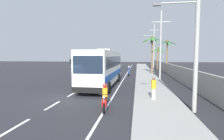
% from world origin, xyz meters
% --- Properties ---
extents(ground_plane, '(160.00, 160.00, 0.00)m').
position_xyz_m(ground_plane, '(0.00, 0.00, 0.00)').
color(ground_plane, '#28282D').
extents(sidewalk_kerb, '(3.20, 90.00, 0.14)m').
position_xyz_m(sidewalk_kerb, '(6.80, 10.00, 0.07)').
color(sidewalk_kerb, '#999993').
rests_on(sidewalk_kerb, ground).
extents(lane_markings, '(3.67, 71.82, 0.01)m').
position_xyz_m(lane_markings, '(2.09, 14.96, 0.00)').
color(lane_markings, white).
rests_on(lane_markings, ground).
extents(boundary_wall, '(0.24, 60.00, 1.89)m').
position_xyz_m(boundary_wall, '(10.60, 14.00, 0.95)').
color(boundary_wall, '#9E998E').
rests_on(boundary_wall, ground).
extents(coach_bus_foreground, '(3.08, 11.31, 3.95)m').
position_xyz_m(coach_bus_foreground, '(1.76, 5.45, 2.05)').
color(coach_bus_foreground, white).
rests_on(coach_bus_foreground, ground).
extents(coach_bus_far_lane, '(3.43, 12.45, 3.76)m').
position_xyz_m(coach_bus_far_lane, '(-2.03, 30.32, 1.96)').
color(coach_bus_far_lane, '#2366A8').
rests_on(coach_bus_far_lane, ground).
extents(motorcycle_beside_bus, '(0.56, 1.96, 1.56)m').
position_xyz_m(motorcycle_beside_bus, '(3.52, -2.96, 0.64)').
color(motorcycle_beside_bus, black).
rests_on(motorcycle_beside_bus, ground).
extents(motorcycle_trailing, '(0.56, 1.96, 1.60)m').
position_xyz_m(motorcycle_trailing, '(4.05, 15.20, 0.65)').
color(motorcycle_trailing, black).
rests_on(motorcycle_trailing, ground).
extents(pedestrian_near_kerb, '(0.36, 0.36, 1.55)m').
position_xyz_m(pedestrian_near_kerb, '(6.56, -0.44, 0.95)').
color(pedestrian_near_kerb, beige).
rests_on(pedestrian_near_kerb, sidewalk_kerb).
extents(utility_pole_nearest, '(3.68, 0.24, 8.41)m').
position_xyz_m(utility_pole_nearest, '(8.55, -2.65, 4.55)').
color(utility_pole_nearest, '#9E9E99').
rests_on(utility_pole_nearest, ground).
extents(utility_pole_mid, '(2.45, 0.24, 9.21)m').
position_xyz_m(utility_pole_mid, '(8.48, 11.76, 4.81)').
color(utility_pole_mid, '#9E9E99').
rests_on(utility_pole_mid, ground).
extents(utility_pole_far, '(3.77, 0.24, 9.89)m').
position_xyz_m(utility_pole_far, '(8.77, 26.16, 5.28)').
color(utility_pole_far, '#9E9E99').
rests_on(utility_pole_far, ground).
extents(palm_nearest, '(3.15, 3.18, 6.03)m').
position_xyz_m(palm_nearest, '(10.50, 19.29, 4.47)').
color(palm_nearest, brown).
rests_on(palm_nearest, ground).
extents(palm_second, '(3.42, 3.58, 5.56)m').
position_xyz_m(palm_second, '(10.75, 34.85, 3.88)').
color(palm_second, brown).
rests_on(palm_second, ground).
extents(palm_third, '(3.23, 3.09, 4.94)m').
position_xyz_m(palm_third, '(9.95, 29.19, 3.67)').
color(palm_third, brown).
rests_on(palm_third, ground).
extents(palm_fourth, '(3.89, 3.94, 6.52)m').
position_xyz_m(palm_fourth, '(7.88, 17.77, 4.83)').
color(palm_fourth, brown).
rests_on(palm_fourth, ground).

